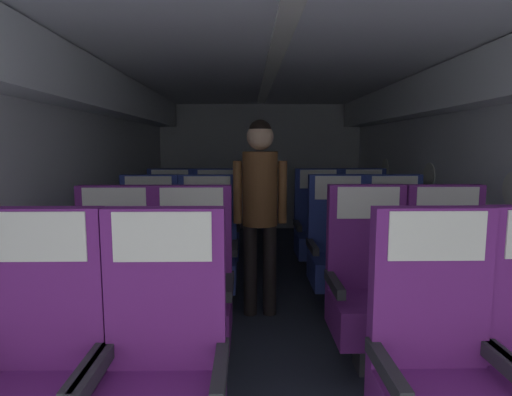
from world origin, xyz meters
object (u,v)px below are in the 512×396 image
Objects in this scene: seat_b_left_window at (114,295)px; seat_b_right_window at (369,292)px; seat_c_left_aisle at (207,255)px; seat_c_right_aisle at (396,254)px; seat_d_right_aisle at (364,231)px; flight_attendant at (260,197)px; seat_c_right_window at (339,253)px; seat_b_right_aisle at (449,292)px; seat_a_left_aisle at (162,380)px; seat_d_left_window at (170,231)px; seat_a_right_window at (440,378)px; seat_d_left_aisle at (216,231)px; seat_a_left_window at (34,380)px; seat_d_right_window at (319,231)px; seat_b_left_aisle at (191,295)px; seat_c_left_window at (148,255)px.

seat_b_left_window is 1.58m from seat_b_right_window.
seat_c_right_aisle is (1.58, -0.00, 0.00)m from seat_c_left_aisle.
flight_attendant is at bearing -137.64° from seat_d_right_aisle.
seat_b_right_aisle is at bearing -62.97° from seat_c_right_window.
seat_a_left_aisle and seat_d_right_aisle have the same top height.
seat_c_right_aisle is 1.00× the size of seat_d_left_window.
seat_a_right_window is 1.84m from seat_b_left_window.
seat_d_left_aisle is 1.23m from flight_attendant.
seat_c_right_window is (1.60, 1.88, 0.00)m from seat_a_left_window.
seat_a_right_window and seat_c_left_aisle have the same top height.
seat_c_right_aisle is at bearing -0.16° from seat_c_left_aisle.
seat_a_left_aisle and seat_c_right_window have the same top height.
seat_a_left_window is at bearing 67.58° from flight_attendant.
seat_b_right_aisle and seat_d_right_window have the same top height.
seat_b_left_window is 0.72× the size of flight_attendant.
seat_b_left_window is (0.01, 0.93, 0.00)m from seat_a_left_window.
seat_b_right_window is 2.15m from seat_d_left_aisle.
seat_c_right_window is at bearing 40.62° from seat_b_left_aisle.
seat_a_left_window is at bearing -117.78° from seat_b_left_aisle.
seat_b_left_window is 1.00× the size of seat_c_left_aisle.
seat_b_left_window is 2.44m from seat_d_right_window.
seat_d_left_aisle and seat_d_right_aisle have the same top height.
seat_b_right_window is (0.00, 0.96, 0.00)m from seat_a_right_window.
seat_a_right_window is 1.00× the size of seat_b_right_aisle.
seat_c_right_aisle is at bearing -0.45° from seat_c_left_window.
seat_d_right_aisle is at bearing 0.51° from seat_d_left_aisle.
seat_c_right_aisle is 0.96m from seat_d_right_aisle.
seat_b_left_aisle is 1.00× the size of seat_b_right_window.
seat_c_right_aisle is at bearing 41.78° from seat_a_left_window.
seat_d_right_window is (-0.00, 1.85, 0.00)m from seat_b_right_window.
seat_c_left_aisle and seat_c_right_aisle have the same top height.
flight_attendant reaches higher than seat_d_left_aisle.
seat_a_right_window and seat_c_right_window have the same top height.
seat_a_right_window is at bearing -60.86° from seat_d_left_window.
seat_b_left_window is at bearing -117.31° from seat_c_left_aisle.
seat_b_left_aisle is 1.00× the size of seat_c_right_aisle.
seat_c_right_window is 0.92m from seat_d_right_window.
seat_a_left_window is at bearing -100.05° from seat_d_left_aisle.
seat_b_right_aisle is at bearing -89.61° from seat_c_right_aisle.
seat_b_right_window is 1.00× the size of seat_c_left_window.
seat_b_left_aisle is 1.00× the size of seat_d_left_window.
seat_d_left_window is 1.58m from seat_d_right_window.
flight_attendant is at bearing -67.19° from seat_d_left_aisle.
seat_c_right_aisle and seat_d_right_window have the same top height.
seat_b_right_aisle and seat_b_right_window have the same top height.
seat_b_right_window is at bearing 1.11° from seat_b_left_aisle.
seat_a_left_aisle is 1.45m from seat_b_right_window.
seat_c_left_aisle is 1.85m from seat_d_right_aisle.
seat_d_right_window is 1.32m from flight_attendant.
seat_b_left_aisle is 1.60m from seat_b_right_aisle.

